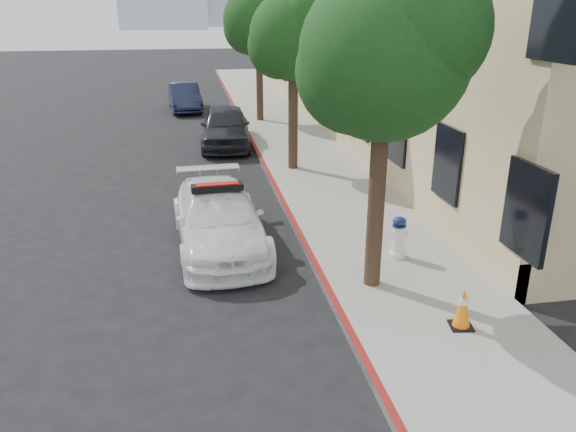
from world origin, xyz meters
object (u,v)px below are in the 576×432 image
(parked_car_far, at_px, (185,97))
(fire_hydrant, at_px, (398,237))
(traffic_cone, at_px, (463,308))
(police_car, at_px, (219,219))
(parked_car_mid, at_px, (225,127))

(parked_car_far, distance_m, fire_hydrant, 19.27)
(traffic_cone, bearing_deg, police_car, 130.41)
(fire_hydrant, bearing_deg, police_car, 176.36)
(police_car, xyz_separation_m, parked_car_far, (-0.64, 17.32, 0.01))
(fire_hydrant, bearing_deg, traffic_cone, -69.61)
(fire_hydrant, bearing_deg, parked_car_mid, 123.28)
(police_car, distance_m, parked_car_far, 17.33)
(police_car, bearing_deg, parked_car_far, 88.95)
(police_car, bearing_deg, parked_car_mid, 81.79)
(police_car, xyz_separation_m, parked_car_mid, (0.83, 9.34, 0.09))
(parked_car_far, height_order, fire_hydrant, parked_car_far)
(police_car, distance_m, fire_hydrant, 3.85)
(police_car, xyz_separation_m, fire_hydrant, (3.54, -1.49, -0.08))
(parked_car_mid, bearing_deg, traffic_cone, -74.24)
(parked_car_mid, height_order, parked_car_far, parked_car_mid)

